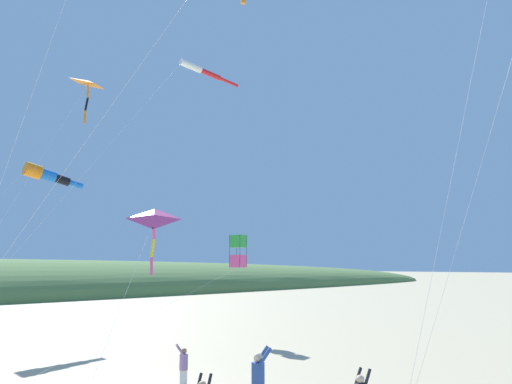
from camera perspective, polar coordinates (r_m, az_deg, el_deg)
The scene contains 7 objects.
person_adult_flyer at distance 14.15m, azimuth 0.29°, elevation -21.34°, with size 0.61×0.67×1.88m.
person_child_grey_jacket at distance 17.33m, azimuth -8.64°, elevation -19.64°, with size 0.48×0.53×1.47m.
kite_box_striped_overhead at distance 28.05m, azimuth -2.15°, elevation -7.06°, with size 3.34×13.09×5.87m.
kite_delta_green_low_center at distance 19.20m, azimuth -12.09°, elevation -3.24°, with size 6.29×6.28×6.38m.
kite_windsock_teal_far_right at distance 31.04m, azimuth -6.54°, elevation 14.16°, with size 1.14×16.09×16.58m.
kite_windsock_purple_drifting at distance 32.96m, azimuth -23.70°, elevation 1.87°, with size 8.66×12.60×10.43m.
kite_delta_blue_topmost at distance 30.87m, azimuth -19.38°, elevation 12.03°, with size 6.04×9.38×15.14m.
Camera 1 is at (15.16, -7.03, 4.11)m, focal length 33.61 mm.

